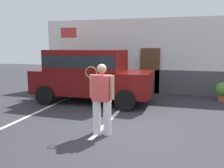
{
  "coord_description": "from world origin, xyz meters",
  "views": [
    {
      "loc": [
        1.49,
        -5.76,
        2.18
      ],
      "look_at": [
        -0.51,
        1.2,
        1.05
      ],
      "focal_mm": 38.7,
      "sensor_mm": 36.0,
      "label": 1
    }
  ],
  "objects_px": {
    "tennis_player_man": "(102,98)",
    "flag_pole": "(65,48)",
    "parked_suv": "(90,73)",
    "potted_plant_by_porch": "(223,91)"
  },
  "relations": [
    {
      "from": "parked_suv",
      "to": "flag_pole",
      "type": "bearing_deg",
      "value": 141.43
    },
    {
      "from": "parked_suv",
      "to": "flag_pole",
      "type": "xyz_separation_m",
      "value": [
        -1.82,
        1.51,
        0.98
      ]
    },
    {
      "from": "tennis_player_man",
      "to": "potted_plant_by_porch",
      "type": "relative_size",
      "value": 2.29
    },
    {
      "from": "parked_suv",
      "to": "flag_pole",
      "type": "distance_m",
      "value": 2.56
    },
    {
      "from": "tennis_player_man",
      "to": "flag_pole",
      "type": "bearing_deg",
      "value": -47.68
    },
    {
      "from": "parked_suv",
      "to": "potted_plant_by_porch",
      "type": "distance_m",
      "value": 5.34
    },
    {
      "from": "parked_suv",
      "to": "tennis_player_man",
      "type": "height_order",
      "value": "parked_suv"
    },
    {
      "from": "parked_suv",
      "to": "potted_plant_by_porch",
      "type": "relative_size",
      "value": 6.02
    },
    {
      "from": "potted_plant_by_porch",
      "to": "flag_pole",
      "type": "height_order",
      "value": "flag_pole"
    },
    {
      "from": "flag_pole",
      "to": "parked_suv",
      "type": "bearing_deg",
      "value": -39.61
    }
  ]
}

